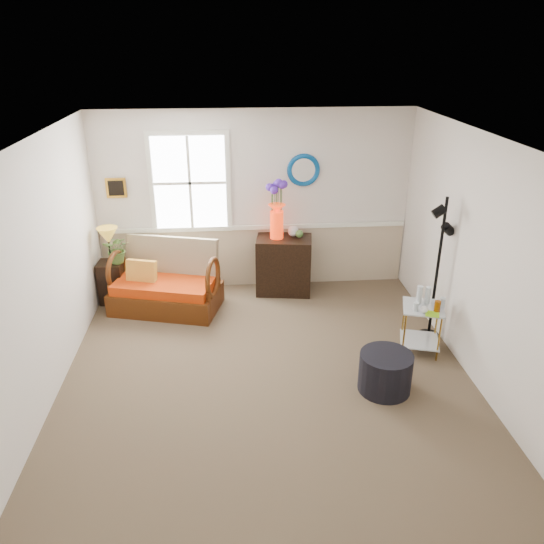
{
  "coord_description": "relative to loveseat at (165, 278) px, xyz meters",
  "views": [
    {
      "loc": [
        -0.36,
        -4.87,
        3.48
      ],
      "look_at": [
        0.1,
        0.63,
        1.01
      ],
      "focal_mm": 35.0,
      "sensor_mm": 36.0,
      "label": 1
    }
  ],
  "objects": [
    {
      "name": "floor",
      "position": [
        1.27,
        -1.79,
        -0.47
      ],
      "size": [
        4.5,
        5.0,
        0.01
      ],
      "primitive_type": "cube",
      "color": "brown",
      "rests_on": "ground"
    },
    {
      "name": "ceiling",
      "position": [
        1.27,
        -1.79,
        2.13
      ],
      "size": [
        4.5,
        5.0,
        0.01
      ],
      "primitive_type": "cube",
      "color": "white",
      "rests_on": "walls"
    },
    {
      "name": "tabletop_items",
      "position": [
        3.17,
        -1.39,
        0.24
      ],
      "size": [
        0.49,
        0.49,
        0.23
      ],
      "primitive_type": null,
      "rotation": [
        0.0,
        0.0,
        -0.36
      ],
      "color": "silver",
      "rests_on": "side_table"
    },
    {
      "name": "picture",
      "position": [
        -0.65,
        0.69,
        1.08
      ],
      "size": [
        0.28,
        0.03,
        0.28
      ],
      "primitive_type": "cube",
      "color": "#B98224",
      "rests_on": "walls"
    },
    {
      "name": "flower_vase",
      "position": [
        1.57,
        0.43,
        0.79
      ],
      "size": [
        0.25,
        0.25,
        0.83
      ],
      "primitive_type": null,
      "rotation": [
        0.0,
        0.0,
        -0.04
      ],
      "color": "red",
      "rests_on": "cabinet"
    },
    {
      "name": "potted_plant",
      "position": [
        -0.65,
        0.28,
        0.29
      ],
      "size": [
        0.4,
        0.43,
        0.31
      ],
      "primitive_type": "imported",
      "rotation": [
        0.0,
        0.0,
        -0.1
      ],
      "color": "#4E7835",
      "rests_on": "lamp_stand"
    },
    {
      "name": "floor_lamp",
      "position": [
        3.37,
        -1.04,
        0.44
      ],
      "size": [
        0.27,
        0.27,
        1.82
      ],
      "primitive_type": null,
      "rotation": [
        0.0,
        0.0,
        -0.01
      ],
      "color": "black",
      "rests_on": "floor"
    },
    {
      "name": "loveseat",
      "position": [
        0.0,
        0.0,
        0.0
      ],
      "size": [
        1.59,
        1.15,
        0.93
      ],
      "primitive_type": null,
      "rotation": [
        0.0,
        0.0,
        -0.26
      ],
      "color": "#512807",
      "rests_on": "floor"
    },
    {
      "name": "ottoman",
      "position": [
        2.5,
        -2.08,
        -0.25
      ],
      "size": [
        0.69,
        0.69,
        0.43
      ],
      "primitive_type": "cylinder",
      "rotation": [
        0.0,
        0.0,
        -0.26
      ],
      "color": "black",
      "rests_on": "floor"
    },
    {
      "name": "side_table",
      "position": [
        3.13,
        -1.34,
        -0.17
      ],
      "size": [
        0.58,
        0.58,
        0.59
      ],
      "primitive_type": null,
      "rotation": [
        0.0,
        0.0,
        -0.29
      ],
      "color": "#B1842C",
      "rests_on": "floor"
    },
    {
      "name": "throw_pillow",
      "position": [
        -0.31,
        0.02,
        0.04
      ],
      "size": [
        0.42,
        0.21,
        0.41
      ],
      "primitive_type": null,
      "rotation": [
        0.0,
        0.0,
        -0.29
      ],
      "color": "#CE5D20",
      "rests_on": "loveseat"
    },
    {
      "name": "mirror",
      "position": [
        1.97,
        0.69,
        1.28
      ],
      "size": [
        0.47,
        0.07,
        0.47
      ],
      "primitive_type": "torus",
      "rotation": [
        1.57,
        0.0,
        0.0
      ],
      "color": "#0F63A3",
      "rests_on": "walls"
    },
    {
      "name": "window",
      "position": [
        0.37,
        0.68,
        1.13
      ],
      "size": [
        1.14,
        0.06,
        1.44
      ],
      "primitive_type": null,
      "color": "white",
      "rests_on": "walls"
    },
    {
      "name": "table_lamp",
      "position": [
        -0.75,
        0.28,
        0.39
      ],
      "size": [
        0.3,
        0.3,
        0.51
      ],
      "primitive_type": null,
      "rotation": [
        0.0,
        0.0,
        -0.07
      ],
      "color": "gold",
      "rests_on": "lamp_stand"
    },
    {
      "name": "chair_rail",
      "position": [
        1.27,
        0.68,
        0.45
      ],
      "size": [
        4.46,
        0.04,
        0.06
      ],
      "primitive_type": "cube",
      "color": "white",
      "rests_on": "walls"
    },
    {
      "name": "cabinet",
      "position": [
        1.68,
        0.41,
        -0.05
      ],
      "size": [
        0.85,
        0.61,
        0.84
      ],
      "primitive_type": null,
      "rotation": [
        0.0,
        0.0,
        -0.15
      ],
      "color": "black",
      "rests_on": "floor"
    },
    {
      "name": "wainscot",
      "position": [
        1.27,
        0.69,
        -0.02
      ],
      "size": [
        4.46,
        0.02,
        0.9
      ],
      "primitive_type": "cube",
      "color": "tan",
      "rests_on": "walls"
    },
    {
      "name": "lamp_stand",
      "position": [
        -0.78,
        0.29,
        -0.17
      ],
      "size": [
        0.35,
        0.35,
        0.6
      ],
      "primitive_type": null,
      "rotation": [
        0.0,
        0.0,
        -0.05
      ],
      "color": "black",
      "rests_on": "floor"
    },
    {
      "name": "walls",
      "position": [
        1.27,
        -1.79,
        0.83
      ],
      "size": [
        4.51,
        5.01,
        2.6
      ],
      "color": "silver",
      "rests_on": "floor"
    }
  ]
}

